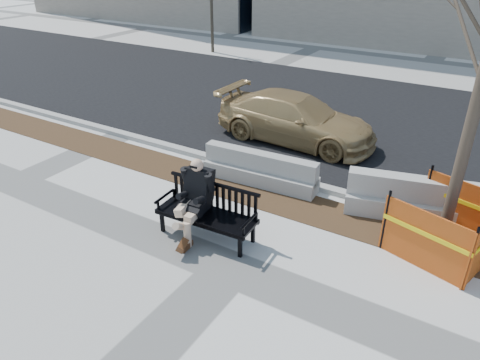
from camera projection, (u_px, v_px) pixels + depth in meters
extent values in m
plane|color=beige|center=(230.00, 268.00, 8.04)|extent=(120.00, 120.00, 0.00)
cube|color=#47301C|center=(292.00, 204.00, 10.00)|extent=(40.00, 1.20, 0.02)
cube|color=black|center=(374.00, 121.00, 14.67)|extent=(60.00, 10.40, 0.01)
cube|color=#9E9B93|center=(310.00, 184.00, 10.69)|extent=(60.00, 0.25, 0.12)
imported|color=#A98852|center=(294.00, 140.00, 13.22)|extent=(4.74, 2.02, 1.36)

